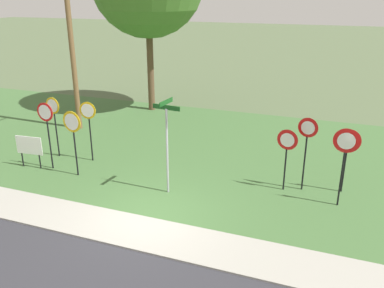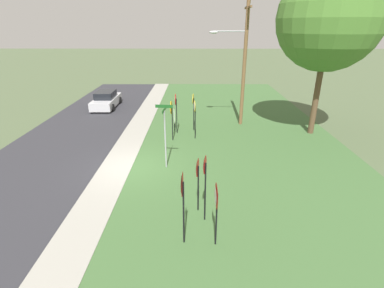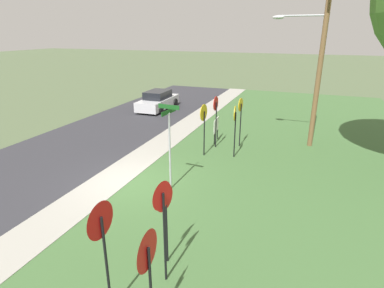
{
  "view_description": "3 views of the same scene",
  "coord_description": "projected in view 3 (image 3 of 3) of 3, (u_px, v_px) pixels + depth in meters",
  "views": [
    {
      "loc": [
        5.0,
        -9.42,
        6.36
      ],
      "look_at": [
        0.51,
        2.51,
        1.56
      ],
      "focal_mm": 37.92,
      "sensor_mm": 36.0,
      "label": 1
    },
    {
      "loc": [
        12.71,
        3.12,
        6.59
      ],
      "look_at": [
        0.43,
        3.02,
        1.48
      ],
      "focal_mm": 26.73,
      "sensor_mm": 36.0,
      "label": 2
    },
    {
      "loc": [
        9.46,
        6.19,
        5.57
      ],
      "look_at": [
        -0.87,
        2.26,
        1.6
      ],
      "focal_mm": 29.43,
      "sensor_mm": 36.0,
      "label": 3
    }
  ],
  "objects": [
    {
      "name": "yield_sign_far_right",
      "position": [
        101.0,
        232.0,
        6.01
      ],
      "size": [
        0.77,
        0.11,
        2.56
      ],
      "rotation": [
        0.0,
        0.0,
        -0.04
      ],
      "color": "black",
      "rests_on": "grass_median"
    },
    {
      "name": "street_name_post",
      "position": [
        170.0,
        141.0,
        11.1
      ],
      "size": [
        0.96,
        0.81,
        3.19
      ],
      "rotation": [
        0.0,
        0.0,
        -0.09
      ],
      "color": "#9EA0A8",
      "rests_on": "grass_median"
    },
    {
      "name": "stop_sign_near_left",
      "position": [
        204.0,
        119.0,
        14.33
      ],
      "size": [
        0.76,
        0.11,
        2.44
      ],
      "rotation": [
        0.0,
        0.0,
        -0.08
      ],
      "color": "black",
      "rests_on": "grass_median"
    },
    {
      "name": "sidewalk_strip",
      "position": [
        113.0,
        179.0,
        12.53
      ],
      "size": [
        44.0,
        1.6,
        0.06
      ],
      "primitive_type": "cube",
      "color": "#99968C",
      "rests_on": "ground_plane"
    },
    {
      "name": "yield_sign_near_left",
      "position": [
        162.0,
        209.0,
        6.82
      ],
      "size": [
        0.65,
        0.16,
        2.55
      ],
      "rotation": [
        0.0,
        0.0,
        -0.2
      ],
      "color": "black",
      "rests_on": "grass_median"
    },
    {
      "name": "grass_median",
      "position": [
        289.0,
        212.0,
        10.26
      ],
      "size": [
        44.0,
        12.0,
        0.04
      ],
      "primitive_type": "cube",
      "color": "#3D6033",
      "rests_on": "ground_plane"
    },
    {
      "name": "stop_sign_near_right",
      "position": [
        216.0,
        111.0,
        15.36
      ],
      "size": [
        0.69,
        0.1,
        2.58
      ],
      "rotation": [
        0.0,
        0.0,
        -0.03
      ],
      "color": "black",
      "rests_on": "grass_median"
    },
    {
      "name": "yield_sign_far_left",
      "position": [
        165.0,
        206.0,
        7.52
      ],
      "size": [
        0.69,
        0.14,
        2.16
      ],
      "rotation": [
        0.0,
        0.0,
        -0.16
      ],
      "color": "black",
      "rests_on": "grass_median"
    },
    {
      "name": "stop_sign_far_left",
      "position": [
        235.0,
        121.0,
        14.13
      ],
      "size": [
        0.67,
        0.12,
        2.41
      ],
      "rotation": [
        0.0,
        0.0,
        0.11
      ],
      "color": "black",
      "rests_on": "grass_median"
    },
    {
      "name": "stop_sign_far_center",
      "position": [
        240.0,
        112.0,
        15.51
      ],
      "size": [
        0.66,
        0.12,
        2.47
      ],
      "rotation": [
        0.0,
        0.0,
        -0.1
      ],
      "color": "black",
      "rests_on": "grass_median"
    },
    {
      "name": "notice_board",
      "position": [
        216.0,
        126.0,
        16.47
      ],
      "size": [
        1.1,
        0.12,
        1.25
      ],
      "rotation": [
        0.0,
        0.0,
        0.09
      ],
      "color": "black",
      "rests_on": "grass_median"
    },
    {
      "name": "ground_plane",
      "position": [
        130.0,
        183.0,
        12.27
      ],
      "size": [
        160.0,
        160.0,
        0.0
      ],
      "primitive_type": "plane",
      "color": "#4C5B3D"
    },
    {
      "name": "road_asphalt",
      "position": [
        36.0,
        165.0,
        13.88
      ],
      "size": [
        44.0,
        6.4,
        0.01
      ],
      "primitive_type": "cube",
      "color": "#2D2D33",
      "rests_on": "ground_plane"
    },
    {
      "name": "parked_hatchback_near",
      "position": [
        158.0,
        101.0,
        23.66
      ],
      "size": [
        4.3,
        1.95,
        1.39
      ],
      "rotation": [
        0.0,
        0.0,
        0.02
      ],
      "color": "silver",
      "rests_on": "road_asphalt"
    },
    {
      "name": "yield_sign_near_right",
      "position": [
        147.0,
        259.0,
        5.69
      ],
      "size": [
        0.81,
        0.11,
        2.23
      ],
      "rotation": [
        0.0,
        0.0,
        0.03
      ],
      "color": "black",
      "rests_on": "grass_median"
    },
    {
      "name": "utility_pole",
      "position": [
        318.0,
        51.0,
        14.65
      ],
      "size": [
        2.1,
        2.52,
        8.63
      ],
      "color": "brown",
      "rests_on": "grass_median"
    }
  ]
}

